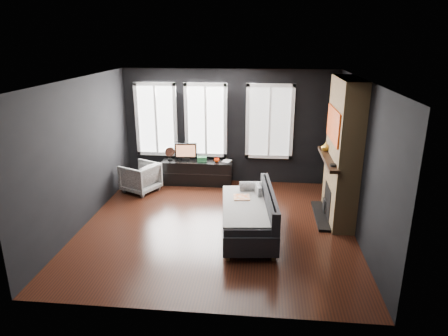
# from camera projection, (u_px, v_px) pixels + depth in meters

# --- Properties ---
(floor) EXTENTS (5.00, 5.00, 0.00)m
(floor) POSITION_uv_depth(u_px,v_px,m) (217.00, 226.00, 7.51)
(floor) COLOR black
(floor) RESTS_ON ground
(ceiling) EXTENTS (5.00, 5.00, 0.00)m
(ceiling) POSITION_uv_depth(u_px,v_px,m) (216.00, 80.00, 6.67)
(ceiling) COLOR white
(ceiling) RESTS_ON ground
(wall_back) EXTENTS (5.00, 0.02, 2.70)m
(wall_back) POSITION_uv_depth(u_px,v_px,m) (229.00, 127.00, 9.45)
(wall_back) COLOR black
(wall_back) RESTS_ON ground
(wall_left) EXTENTS (0.02, 5.00, 2.70)m
(wall_left) POSITION_uv_depth(u_px,v_px,m) (82.00, 153.00, 7.33)
(wall_left) COLOR black
(wall_left) RESTS_ON ground
(wall_right) EXTENTS (0.02, 5.00, 2.70)m
(wall_right) POSITION_uv_depth(u_px,v_px,m) (361.00, 161.00, 6.85)
(wall_right) COLOR black
(wall_right) RESTS_ON ground
(windows) EXTENTS (4.00, 0.16, 1.76)m
(windows) POSITION_uv_depth(u_px,v_px,m) (210.00, 83.00, 9.13)
(windows) COLOR white
(windows) RESTS_ON wall_back
(fireplace) EXTENTS (0.70, 1.62, 2.70)m
(fireplace) POSITION_uv_depth(u_px,v_px,m) (343.00, 151.00, 7.44)
(fireplace) COLOR #93724C
(fireplace) RESTS_ON floor
(sofa) EXTENTS (1.18, 2.05, 0.85)m
(sofa) POSITION_uv_depth(u_px,v_px,m) (248.00, 213.00, 7.06)
(sofa) COLOR black
(sofa) RESTS_ON floor
(stripe_pillow) EXTENTS (0.15, 0.32, 0.32)m
(stripe_pillow) POSITION_uv_depth(u_px,v_px,m) (258.00, 193.00, 7.44)
(stripe_pillow) COLOR gray
(stripe_pillow) RESTS_ON sofa
(armchair) EXTENTS (0.91, 0.93, 0.73)m
(armchair) POSITION_uv_depth(u_px,v_px,m) (140.00, 176.00, 9.09)
(armchair) COLOR white
(armchair) RESTS_ON floor
(media_console) EXTENTS (1.67, 0.52, 0.57)m
(media_console) POSITION_uv_depth(u_px,v_px,m) (198.00, 172.00, 9.61)
(media_console) COLOR black
(media_console) RESTS_ON floor
(monitor) EXTENTS (0.54, 0.16, 0.47)m
(monitor) POSITION_uv_depth(u_px,v_px,m) (186.00, 151.00, 9.48)
(monitor) COLOR black
(monitor) RESTS_ON media_console
(desk_fan) EXTENTS (0.30, 0.30, 0.33)m
(desk_fan) POSITION_uv_depth(u_px,v_px,m) (170.00, 153.00, 9.53)
(desk_fan) COLOR #949494
(desk_fan) RESTS_ON media_console
(mug) EXTENTS (0.15, 0.13, 0.12)m
(mug) POSITION_uv_depth(u_px,v_px,m) (217.00, 160.00, 9.38)
(mug) COLOR #F13407
(mug) RESTS_ON media_console
(book) EXTENTS (0.18, 0.08, 0.25)m
(book) POSITION_uv_depth(u_px,v_px,m) (223.00, 156.00, 9.45)
(book) COLOR beige
(book) RESTS_ON media_console
(storage_box) EXTENTS (0.24, 0.18, 0.12)m
(storage_box) POSITION_uv_depth(u_px,v_px,m) (202.00, 159.00, 9.43)
(storage_box) COLOR #29713F
(storage_box) RESTS_ON media_console
(mantel_vase) EXTENTS (0.19, 0.20, 0.17)m
(mantel_vase) POSITION_uv_depth(u_px,v_px,m) (326.00, 147.00, 7.90)
(mantel_vase) COLOR #EF9838
(mantel_vase) RESTS_ON fireplace
(mantel_clock) EXTENTS (0.12, 0.12, 0.04)m
(mantel_clock) POSITION_uv_depth(u_px,v_px,m) (333.00, 165.00, 6.97)
(mantel_clock) COLOR black
(mantel_clock) RESTS_ON fireplace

